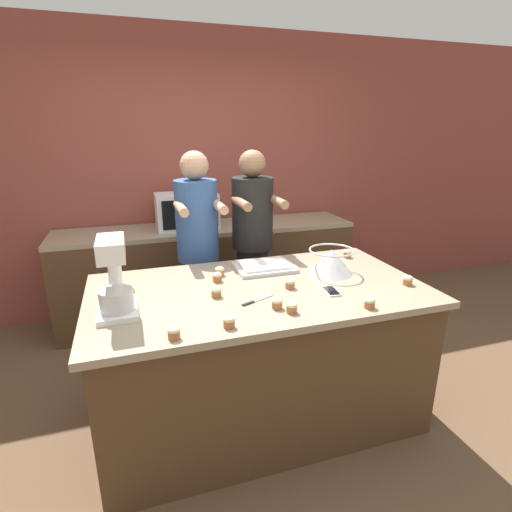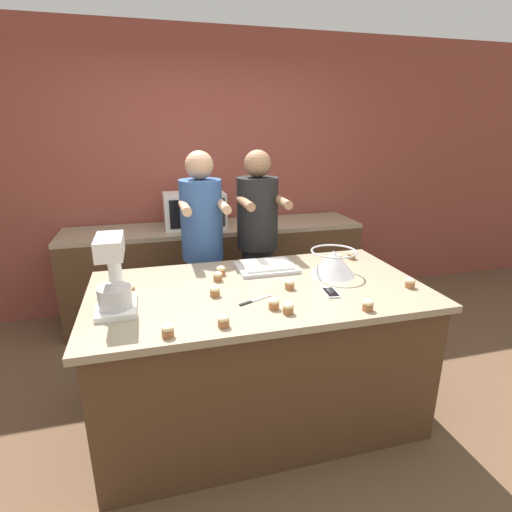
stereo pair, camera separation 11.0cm
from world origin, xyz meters
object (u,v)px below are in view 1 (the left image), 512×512
Objects in this scene: cupcake_5 at (370,303)px; person_left at (198,254)px; cell_phone at (331,291)px; cupcake_10 at (334,256)px; knife at (256,301)px; cupcake_1 at (347,253)px; person_right at (253,249)px; cupcake_9 at (217,277)px; microwave_oven at (187,211)px; cupcake_8 at (174,333)px; stand_mixer at (115,281)px; cupcake_3 at (408,280)px; cupcake_6 at (277,303)px; mixing_bowl at (331,261)px; cupcake_7 at (220,271)px; cupcake_0 at (130,291)px; cupcake_12 at (229,322)px; cupcake_4 at (292,307)px; cupcake_2 at (290,283)px; baking_tray at (264,267)px; cupcake_11 at (216,292)px.

person_left is at bearing 118.16° from cupcake_5.
cell_phone is 0.59m from cupcake_10.
knife is 3.41× the size of cupcake_1.
cupcake_9 is (-0.44, -0.66, 0.05)m from person_right.
microwave_oven reaches higher than cupcake_8.
stand_mixer is 2.65× the size of cell_phone.
stand_mixer is at bearing 172.99° from knife.
cupcake_3 and cupcake_6 have the same top height.
cupcake_6 is 1.00× the size of cupcake_8.
microwave_oven is at bearing 79.65° from cupcake_8.
mixing_bowl is 0.73m from cupcake_7.
cupcake_5 is (1.20, -0.55, 0.00)m from cupcake_0.
knife is at bearing -106.46° from person_right.
cupcake_6 is (0.22, -1.14, 0.05)m from person_left.
cupcake_10 and cupcake_12 have the same top height.
cupcake_0 is at bearing 156.44° from knife.
cupcake_8 is (-1.35, -0.81, 0.00)m from cupcake_1.
mixing_bowl is at bearing -6.24° from cupcake_9.
cupcake_12 is at bearing -142.34° from cupcake_10.
cell_phone is at bearing -120.00° from cupcake_10.
cupcake_4 is (0.79, -0.48, 0.00)m from cupcake_0.
cupcake_0 and cupcake_12 have the same top height.
cupcake_10 is (0.89, -0.52, 0.05)m from person_left.
cupcake_2 is 0.59m from cupcake_12.
cupcake_5 is 0.92m from cupcake_9.
cupcake_9 is at bearing 82.70° from cupcake_12.
microwave_oven reaches higher than knife.
cupcake_8 is (-1.43, -0.22, 0.00)m from cupcake_3.
cupcake_7 is (-0.18, 0.57, 0.00)m from cupcake_6.
cupcake_10 is at bearing 15.54° from stand_mixer.
cupcake_7 is (0.62, 0.37, -0.14)m from stand_mixer.
cupcake_12 is at bearing -120.54° from baking_tray.
cupcake_0 is at bearing 169.28° from cupcake_2.
cupcake_5 is (-0.41, -0.21, 0.00)m from cupcake_3.
cupcake_0 is (-0.52, -0.73, 0.05)m from person_left.
cupcake_11 reaches higher than cell_phone.
cupcake_10 is (-0.20, 0.55, 0.00)m from cupcake_3.
person_right reaches higher than cupcake_7.
cell_phone is at bearing -39.92° from cupcake_7.
stand_mixer is 1.02× the size of baking_tray.
baking_tray is 0.32m from cupcake_7.
person_left is 27.10× the size of cupcake_11.
cupcake_3 is 0.46m from cupcake_5.
cupcake_10 is (0.89, 0.14, 0.00)m from cupcake_9.
cupcake_6 is (0.74, -0.41, 0.00)m from cupcake_0.
cupcake_8 is at bearing -164.51° from cupcake_6.
mixing_bowl is 4.85× the size of cupcake_3.
cupcake_6 is 0.91m from cupcake_10.
cell_phone is at bearing -127.66° from cupcake_1.
stand_mixer is at bearing -164.41° from cupcake_1.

